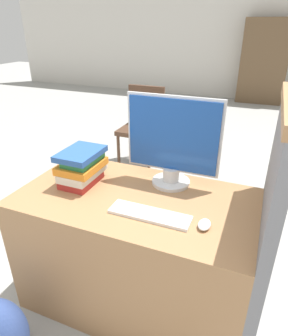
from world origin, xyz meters
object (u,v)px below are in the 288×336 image
Objects in this scene: keyboard at (150,214)px; mouse at (204,225)px; far_chair at (143,122)px; monitor at (173,143)px; book_stack at (82,167)px.

keyboard is 0.26m from mouse.
keyboard is at bearing -38.27° from far_chair.
mouse is (0.26, -0.34, -0.23)m from monitor.
far_chair reaches higher than keyboard.
far_chair is (-1.14, 2.02, -0.24)m from mouse.
far_chair is at bearing 102.44° from book_stack.
book_stack is 0.30× the size of far_chair.
monitor reaches higher than keyboard.
book_stack is at bearing -49.43° from far_chair.
book_stack is at bearing 161.05° from keyboard.
keyboard is at bearing -18.95° from book_stack.
monitor is 0.52m from book_stack.
monitor is 0.42m from keyboard.
mouse is at bearing -32.29° from far_chair.
monitor is 0.57× the size of far_chair.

